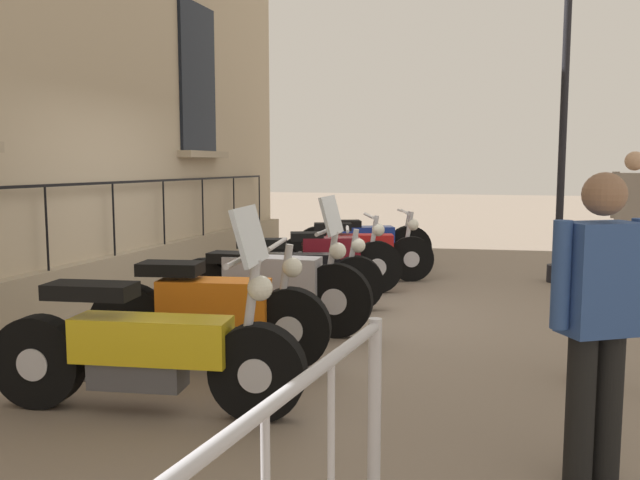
% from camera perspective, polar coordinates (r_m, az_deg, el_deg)
% --- Properties ---
extents(ground_plane, '(60.00, 60.00, 0.00)m').
position_cam_1_polar(ground_plane, '(7.40, -3.56, -6.05)').
color(ground_plane, gray).
extents(motorcycle_yellow, '(2.12, 0.63, 1.36)m').
position_cam_1_polar(motorcycle_yellow, '(4.45, -14.68, -9.26)').
color(motorcycle_yellow, black).
rests_on(motorcycle_yellow, ground_plane).
extents(motorcycle_orange, '(1.97, 0.69, 1.01)m').
position_cam_1_polar(motorcycle_orange, '(5.38, -9.52, -6.38)').
color(motorcycle_orange, black).
rests_on(motorcycle_orange, ground_plane).
extents(motorcycle_silver, '(2.04, 0.63, 1.32)m').
position_cam_1_polar(motorcycle_silver, '(6.33, -4.39, -4.01)').
color(motorcycle_silver, black).
rests_on(motorcycle_silver, ground_plane).
extents(motorcycle_black, '(2.00, 0.74, 0.93)m').
position_cam_1_polar(motorcycle_black, '(7.32, -2.34, -3.13)').
color(motorcycle_black, black).
rests_on(motorcycle_black, ground_plane).
extents(motorcycle_maroon, '(1.83, 0.92, 1.00)m').
position_cam_1_polar(motorcycle_maroon, '(8.22, 0.69, -1.76)').
color(motorcycle_maroon, black).
rests_on(motorcycle_maroon, ground_plane).
extents(motorcycle_red, '(2.10, 0.84, 0.99)m').
position_cam_1_polar(motorcycle_red, '(9.13, 3.20, -1.01)').
color(motorcycle_red, black).
rests_on(motorcycle_red, ground_plane).
extents(motorcycle_blue, '(2.01, 1.04, 0.92)m').
position_cam_1_polar(motorcycle_blue, '(10.11, 3.84, -0.31)').
color(motorcycle_blue, black).
rests_on(motorcycle_blue, ground_plane).
extents(lamppost, '(0.36, 1.06, 4.88)m').
position_cam_1_polar(lamppost, '(9.71, 20.64, 16.98)').
color(lamppost, black).
rests_on(lamppost, ground_plane).
extents(bollard, '(0.19, 0.19, 1.09)m').
position_cam_1_polar(bollard, '(5.26, 22.24, -5.60)').
color(bollard, brown).
rests_on(bollard, ground_plane).
extents(pedestrian_standing, '(0.48, 0.36, 1.78)m').
position_cam_1_polar(pedestrian_standing, '(9.17, 25.41, 2.17)').
color(pedestrian_standing, '#47382D').
rests_on(pedestrian_standing, ground_plane).
extents(pedestrian_walking, '(0.47, 0.37, 1.58)m').
position_cam_1_polar(pedestrian_walking, '(3.53, 22.98, -5.91)').
color(pedestrian_walking, black).
rests_on(pedestrian_walking, ground_plane).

